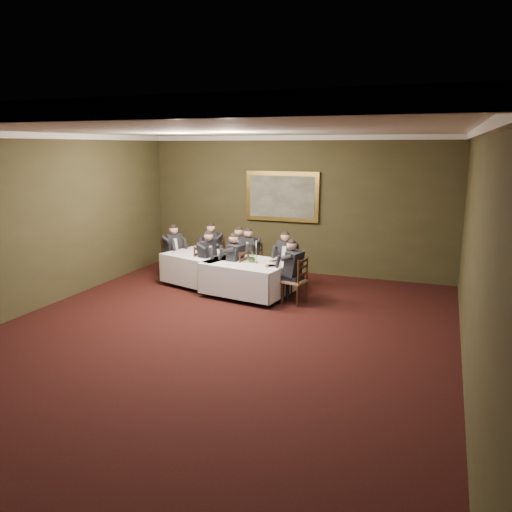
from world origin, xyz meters
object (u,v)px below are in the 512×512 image
Objects in this scene: diner_main_backleft at (251,262)px; diner_sec_backleft at (214,256)px; diner_main_backright at (287,267)px; chair_sec_backleft at (214,264)px; painting at (282,196)px; diner_sec_backright at (241,261)px; chair_sec_endright at (237,281)px; centerpiece at (252,256)px; diner_main_endleft at (207,267)px; diner_sec_endleft at (173,258)px; chair_main_backleft at (251,271)px; chair_main_backright at (287,277)px; diner_sec_endright at (237,271)px; candlestick at (256,255)px; diner_main_endright at (295,280)px; table_second at (203,267)px; chair_sec_backright at (241,269)px; chair_main_endleft at (206,276)px; chair_main_endright at (295,290)px; chair_sec_endleft at (173,267)px; table_main at (248,276)px.

diner_main_backleft and diner_sec_backleft have the same top height.
diner_main_backright reaches higher than chair_sec_backleft.
diner_main_backright is 2.21m from painting.
diner_main_backright is 1.28m from diner_sec_backright.
centerpiece is at bearing -92.03° from chair_sec_endright.
diner_main_endleft and diner_sec_endleft have the same top height.
chair_main_backright is (0.95, -0.16, 0.00)m from chair_main_backleft.
diner_sec_backright is 1.00× the size of diner_sec_endright.
candlestick is at bearing 94.20° from diner_main_endleft.
diner_sec_backleft is 1.00× the size of diner_sec_endleft.
diner_main_endright is (0.48, -1.02, 0.23)m from chair_main_backright.
table_second is at bearing 80.11° from diner_sec_endright.
diner_main_backleft is 1.35× the size of chair_sec_backright.
chair_sec_backleft and chair_sec_endright have the same top height.
chair_main_endleft is 1.23m from diner_sec_backleft.
chair_main_endright is (0.49, -1.02, 0.00)m from chair_main_backright.
painting is (-0.09, 2.35, 1.07)m from centerpiece.
table_second is at bearing 89.79° from chair_main_endright.
table_second is at bearing 53.46° from chair_main_backleft.
diner_main_endright is 1.00× the size of diner_sec_endleft.
diner_main_endright is at bearing -66.41° from painting.
diner_main_endleft is 1.35× the size of chair_sec_endleft.
diner_sec_endright is (0.02, -0.90, 0.00)m from diner_main_backleft.
diner_sec_backright reaches higher than chair_sec_endright.
chair_main_backright is 0.74× the size of diner_sec_backright.
diner_main_backright is 1.15m from chair_main_endright.
chair_main_endright is 2.16m from chair_sec_backright.
chair_main_endleft is at bearing 90.02° from diner_sec_endright.
chair_main_endleft is at bearing 67.38° from chair_main_backleft.
diner_sec_endleft is at bearing -99.16° from diner_main_endleft.
chair_main_endleft and chair_main_endright have the same top height.
chair_sec_backleft is at bearing 150.71° from chair_sec_endleft.
diner_sec_backleft is at bearing -1.68° from diner_main_backright.
diner_main_backright reaches higher than table_main.
chair_sec_endright reaches higher than table_main.
chair_main_backleft is 0.74× the size of diner_sec_backright.
diner_main_endright is (0.48, -1.01, 0.00)m from diner_main_backright.
diner_sec_endright reaches higher than candlestick.
candlestick is at bearing -14.86° from table_main.
table_second is at bearing 24.87° from chair_main_backright.
candlestick is at bearing 155.43° from diner_sec_backleft.
chair_sec_endright is (1.18, -1.27, 0.00)m from chair_sec_backleft.
diner_main_endright is (1.44, -1.17, 0.00)m from diner_main_backleft.
table_main is 1.15m from chair_main_endright.
table_second is at bearing 163.17° from table_main.
chair_main_backleft is 1.00× the size of chair_sec_endleft.
diner_main_endright is at bearing -93.00° from chair_sec_endright.
diner_main_endleft is 1.00× the size of diner_main_endright.
diner_main_endleft is at bearing 169.65° from candlestick.
chair_sec_backright is 0.74× the size of diner_sec_backright.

